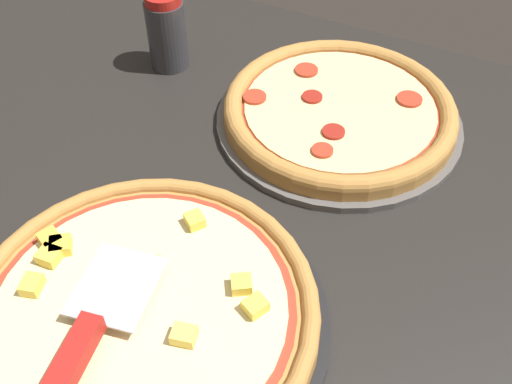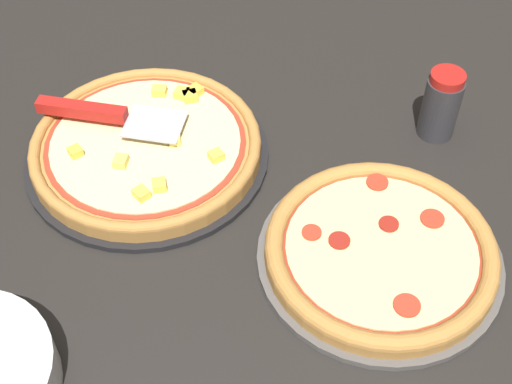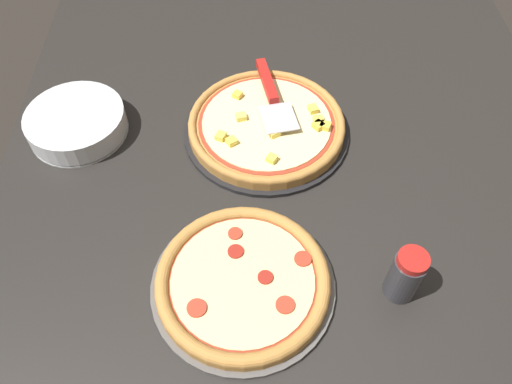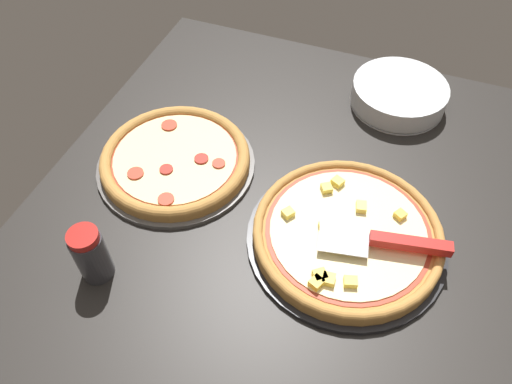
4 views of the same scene
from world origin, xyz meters
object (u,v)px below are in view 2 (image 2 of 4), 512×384
serving_spatula (96,113)px  parmesan_shaker (441,105)px  pizza_back (381,250)px  pizza_front (146,145)px

serving_spatula → parmesan_shaker: (-21.51, 49.24, 0.16)cm
serving_spatula → pizza_back: bearing=81.8°
pizza_back → serving_spatula: 48.31cm
serving_spatula → pizza_front: bearing=83.8°
pizza_back → parmesan_shaker: (-28.41, 1.54, 3.46)cm
pizza_front → pizza_back: 39.36cm
serving_spatula → parmesan_shaker: 53.73cm
pizza_front → pizza_back: size_ratio=1.12×
serving_spatula → parmesan_shaker: size_ratio=2.01×
pizza_front → parmesan_shaker: 46.38cm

